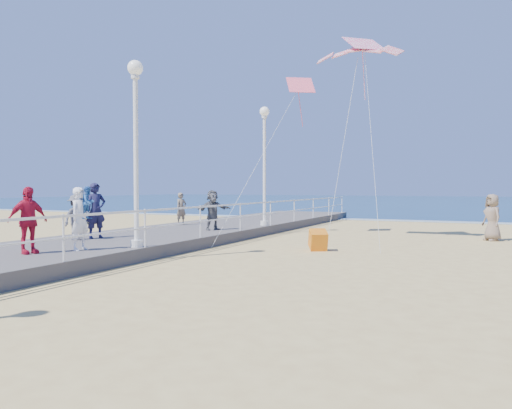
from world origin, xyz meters
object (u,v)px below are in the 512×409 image
at_px(lamp_post_mid, 136,133).
at_px(toddler_held, 88,203).
at_px(beach_walker_c, 492,217).
at_px(lamp_post_far, 264,153).
at_px(spectator_6, 181,209).
at_px(spectator_2, 76,217).
at_px(box_kite, 318,242).
at_px(woman_holding_toddler, 80,219).
at_px(spectator_3, 28,220).
at_px(spectator_0, 96,210).
at_px(spectator_5, 213,210).

distance_m(lamp_post_mid, toddler_held, 2.38).
bearing_deg(beach_walker_c, lamp_post_far, -118.24).
bearing_deg(spectator_6, spectator_2, -156.11).
bearing_deg(lamp_post_far, lamp_post_mid, -90.00).
distance_m(lamp_post_mid, box_kite, 6.82).
height_order(woman_holding_toddler, spectator_3, spectator_3).
distance_m(lamp_post_far, spectator_6, 4.56).
relative_size(lamp_post_far, spectator_3, 3.06).
bearing_deg(woman_holding_toddler, lamp_post_far, -7.65).
bearing_deg(woman_holding_toddler, lamp_post_mid, -38.60).
xyz_separation_m(toddler_held, spectator_0, (-2.09, 2.54, -0.36)).
xyz_separation_m(lamp_post_mid, spectator_2, (-3.04, 0.75, -2.53)).
height_order(toddler_held, beach_walker_c, toddler_held).
bearing_deg(beach_walker_c, spectator_2, -88.29).
bearing_deg(spectator_3, spectator_6, 25.21).
bearing_deg(toddler_held, spectator_5, -1.48).
relative_size(lamp_post_mid, woman_holding_toddler, 3.10).
xyz_separation_m(lamp_post_far, box_kite, (4.03, -4.65, -3.36)).
bearing_deg(lamp_post_mid, beach_walker_c, 47.84).
bearing_deg(lamp_post_mid, toddler_held, -124.60).
height_order(spectator_2, spectator_3, spectator_3).
height_order(spectator_5, box_kite, spectator_5).
relative_size(spectator_3, spectator_5, 1.08).
height_order(lamp_post_mid, spectator_3, lamp_post_mid).
bearing_deg(lamp_post_far, spectator_5, -106.07).
height_order(spectator_2, box_kite, spectator_2).
bearing_deg(spectator_5, toddler_held, -149.23).
bearing_deg(box_kite, spectator_5, 132.94).
bearing_deg(spectator_2, toddler_held, -126.07).
distance_m(lamp_post_mid, spectator_6, 8.81).
xyz_separation_m(spectator_5, beach_walker_c, (10.18, 4.36, -0.28)).
relative_size(spectator_6, box_kite, 2.45).
distance_m(woman_holding_toddler, box_kite, 7.53).
height_order(spectator_0, spectator_5, spectator_0).
height_order(woman_holding_toddler, beach_walker_c, woman_holding_toddler).
bearing_deg(spectator_3, toddler_held, -19.61).
bearing_deg(woman_holding_toddler, spectator_0, 33.16).
distance_m(lamp_post_mid, spectator_3, 3.72).
bearing_deg(toddler_held, box_kite, -43.87).
height_order(lamp_post_mid, box_kite, lamp_post_mid).
distance_m(lamp_post_far, beach_walker_c, 9.76).
xyz_separation_m(lamp_post_mid, spectator_0, (-2.84, 1.44, -2.33)).
xyz_separation_m(lamp_post_mid, spectator_6, (-3.55, 7.65, -2.53)).
xyz_separation_m(woman_holding_toddler, spectator_3, (-0.69, -1.11, 0.01)).
height_order(spectator_6, beach_walker_c, spectator_6).
xyz_separation_m(toddler_held, spectator_2, (-2.28, 1.85, -0.56)).
relative_size(spectator_2, box_kite, 2.45).
distance_m(woman_holding_toddler, spectator_3, 1.31).
bearing_deg(spectator_6, spectator_0, -153.87).
bearing_deg(toddler_held, spectator_2, 48.38).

